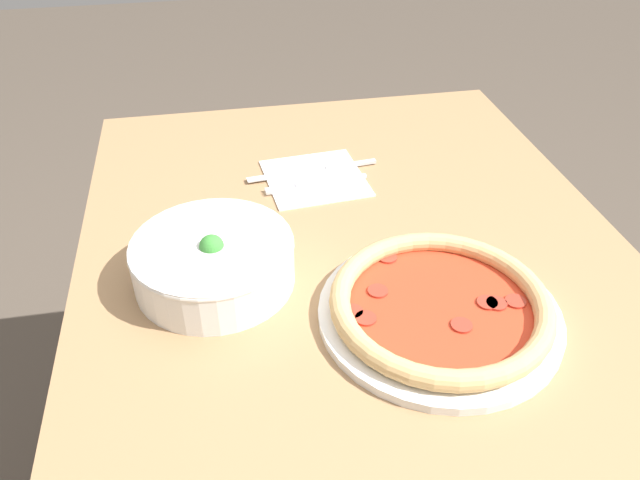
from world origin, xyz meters
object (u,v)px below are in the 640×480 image
at_px(pizza, 440,307).
at_px(bowl, 214,259).
at_px(knife, 318,170).
at_px(fork, 319,183).

height_order(pizza, bowl, bowl).
distance_m(pizza, knife, 0.39).
distance_m(bowl, fork, 0.28).
xyz_separation_m(bowl, knife, (0.26, -0.19, -0.03)).
bearing_deg(bowl, fork, -40.26).
xyz_separation_m(pizza, knife, (0.38, 0.08, -0.01)).
relative_size(bowl, knife, 0.94).
relative_size(pizza, knife, 1.33).
relative_size(pizza, fork, 1.71).
bearing_deg(knife, bowl, 47.85).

